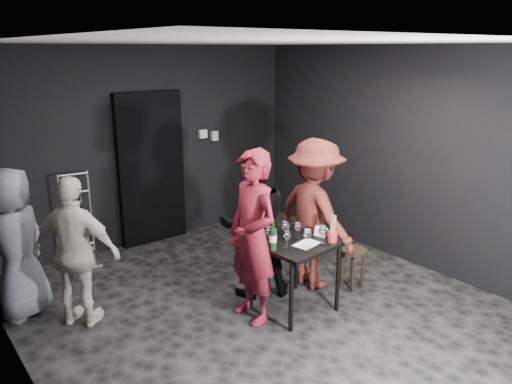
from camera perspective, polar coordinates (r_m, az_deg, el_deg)
floor at (r=5.43m, az=0.54°, el=-13.04°), size 4.50×5.00×0.02m
ceiling at (r=4.75m, az=0.63°, el=16.76°), size 4.50×5.00×0.02m
wall_back at (r=7.00m, az=-12.24°, el=5.07°), size 4.50×0.04×2.70m
wall_left at (r=4.00m, az=-25.71°, el=-4.43°), size 0.04×5.00×2.70m
wall_right at (r=6.52m, az=16.35°, el=3.98°), size 0.04×5.00×2.70m
doorway at (r=7.01m, az=-11.88°, el=2.59°), size 0.95×0.10×2.10m
wallbox_upper at (r=7.34m, az=-6.10°, el=6.63°), size 0.12×0.06×0.12m
wallbox_lower at (r=7.46m, az=-4.78°, el=6.42°), size 0.10×0.06×0.14m
hand_truck at (r=6.71m, az=-19.38°, el=-6.09°), size 0.40×0.34×1.19m
tasting_table at (r=5.16m, az=4.41°, el=-6.70°), size 0.72×0.72×0.75m
stool at (r=5.80m, az=11.04°, el=-7.41°), size 0.30×0.30×0.47m
server_red at (r=4.83m, az=-0.39°, el=-3.61°), size 0.51×0.76×2.03m
woman_black at (r=5.39m, az=-0.16°, el=-3.18°), size 0.96×0.77×1.73m
man_maroon at (r=5.59m, az=6.79°, el=-1.39°), size 0.61×1.27×1.95m
bystander_cream at (r=5.13m, az=-19.85°, el=-6.48°), size 0.91×0.95×1.52m
bystander_grey at (r=5.50m, az=-25.85°, el=-5.12°), size 0.89×0.80×1.61m
tasting_mat at (r=5.07m, az=5.81°, el=-5.93°), size 0.30×0.23×0.00m
wine_glass_a at (r=4.93m, az=3.58°, el=-5.35°), size 0.08×0.08×0.19m
wine_glass_b at (r=4.96m, az=1.58°, el=-4.97°), size 0.11×0.11×0.22m
wine_glass_c at (r=5.13m, az=3.39°, el=-4.34°), size 0.10×0.10×0.21m
wine_glass_d at (r=4.93m, az=5.88°, el=-5.22°), size 0.09×0.09×0.22m
wine_glass_e at (r=5.06m, az=7.59°, el=-4.75°), size 0.08×0.08×0.21m
wine_glass_f at (r=5.17m, az=4.82°, el=-4.34°), size 0.09×0.09×0.19m
wine_bottle at (r=4.87m, az=1.95°, el=-5.33°), size 0.07×0.07×0.31m
breadstick_cup at (r=5.11m, az=8.75°, el=-4.18°), size 0.10×0.10×0.31m
reserved_card at (r=5.26m, az=7.37°, el=-4.52°), size 0.11×0.16×0.11m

